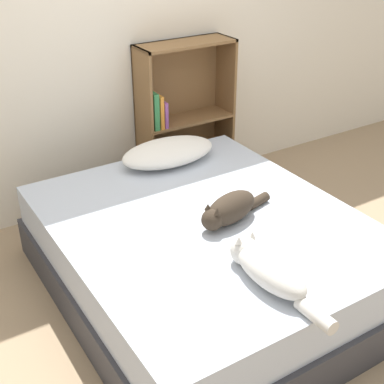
% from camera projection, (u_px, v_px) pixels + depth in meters
% --- Properties ---
extents(ground_plane, '(8.00, 8.00, 0.00)m').
position_uv_depth(ground_plane, '(205.00, 287.00, 3.08)').
color(ground_plane, '#997F60').
extents(wall_back, '(8.00, 0.06, 2.50)m').
position_uv_depth(wall_back, '(97.00, 26.00, 3.43)').
color(wall_back, silver).
rests_on(wall_back, ground_plane).
extents(bed, '(1.56, 1.86, 0.46)m').
position_uv_depth(bed, '(205.00, 255.00, 2.97)').
color(bed, '#333338').
rests_on(bed, ground_plane).
extents(pillow, '(0.64, 0.36, 0.14)m').
position_uv_depth(pillow, '(168.00, 152.00, 3.44)').
color(pillow, white).
rests_on(pillow, bed).
extents(cat_light, '(0.18, 0.64, 0.16)m').
position_uv_depth(cat_light, '(267.00, 268.00, 2.36)').
color(cat_light, beige).
rests_on(cat_light, bed).
extents(cat_dark, '(0.50, 0.23, 0.16)m').
position_uv_depth(cat_dark, '(229.00, 209.00, 2.79)').
color(cat_dark, '#33281E').
rests_on(cat_dark, bed).
extents(bookshelf, '(0.71, 0.26, 1.11)m').
position_uv_depth(bookshelf, '(180.00, 116.00, 3.92)').
color(bookshelf, brown).
rests_on(bookshelf, ground_plane).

